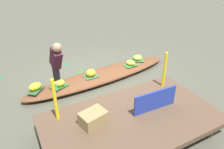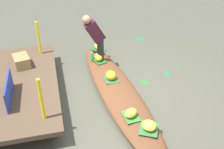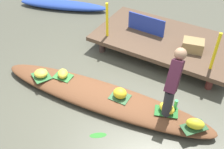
{
  "view_description": "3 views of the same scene",
  "coord_description": "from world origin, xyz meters",
  "px_view_note": "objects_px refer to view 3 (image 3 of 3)",
  "views": [
    {
      "loc": [
        2.12,
        4.56,
        2.91
      ],
      "look_at": [
        -0.01,
        0.54,
        0.41
      ],
      "focal_mm": 33.45,
      "sensor_mm": 36.0,
      "label": 1
    },
    {
      "loc": [
        -4.56,
        1.24,
        3.66
      ],
      "look_at": [
        0.15,
        0.1,
        0.49
      ],
      "focal_mm": 44.36,
      "sensor_mm": 36.0,
      "label": 2
    },
    {
      "loc": [
        2.02,
        -3.03,
        3.77
      ],
      "look_at": [
        0.04,
        0.34,
        0.44
      ],
      "focal_mm": 42.97,
      "sensor_mm": 36.0,
      "label": 3
    }
  ],
  "objects_px": {
    "vendor_boat": "(101,97)",
    "vendor_person": "(173,81)",
    "market_banner": "(146,24)",
    "banana_bunch_2": "(120,93)",
    "moored_boat": "(63,5)",
    "banana_bunch_3": "(167,108)",
    "water_bottle": "(176,104)",
    "produce_crate": "(193,46)",
    "banana_bunch_1": "(63,74)",
    "banana_bunch_0": "(41,73)",
    "banana_bunch_4": "(195,124)"
  },
  "relations": [
    {
      "from": "vendor_boat",
      "to": "vendor_person",
      "type": "height_order",
      "value": "vendor_person"
    },
    {
      "from": "vendor_person",
      "to": "market_banner",
      "type": "distance_m",
      "value": 2.33
    },
    {
      "from": "banana_bunch_2",
      "to": "market_banner",
      "type": "bearing_deg",
      "value": 102.38
    },
    {
      "from": "vendor_boat",
      "to": "moored_boat",
      "type": "relative_size",
      "value": 1.6
    },
    {
      "from": "vendor_person",
      "to": "vendor_boat",
      "type": "bearing_deg",
      "value": -169.1
    },
    {
      "from": "banana_bunch_3",
      "to": "water_bottle",
      "type": "relative_size",
      "value": 1.5
    },
    {
      "from": "market_banner",
      "to": "produce_crate",
      "type": "relative_size",
      "value": 2.09
    },
    {
      "from": "banana_bunch_3",
      "to": "water_bottle",
      "type": "bearing_deg",
      "value": 56.54
    },
    {
      "from": "market_banner",
      "to": "banana_bunch_1",
      "type": "bearing_deg",
      "value": -109.51
    },
    {
      "from": "banana_bunch_1",
      "to": "water_bottle",
      "type": "bearing_deg",
      "value": 8.35
    },
    {
      "from": "banana_bunch_2",
      "to": "banana_bunch_3",
      "type": "distance_m",
      "value": 0.88
    },
    {
      "from": "water_bottle",
      "to": "market_banner",
      "type": "xyz_separation_m",
      "value": [
        -1.43,
        1.81,
        0.29
      ]
    },
    {
      "from": "banana_bunch_2",
      "to": "banana_bunch_0",
      "type": "bearing_deg",
      "value": -170.22
    },
    {
      "from": "banana_bunch_3",
      "to": "vendor_boat",
      "type": "bearing_deg",
      "value": -172.22
    },
    {
      "from": "banana_bunch_1",
      "to": "banana_bunch_4",
      "type": "xyz_separation_m",
      "value": [
        2.68,
        0.08,
        0.02
      ]
    },
    {
      "from": "vendor_person",
      "to": "market_banner",
      "type": "xyz_separation_m",
      "value": [
        -1.33,
        1.89,
        -0.3
      ]
    },
    {
      "from": "banana_bunch_4",
      "to": "water_bottle",
      "type": "xyz_separation_m",
      "value": [
        -0.42,
        0.25,
        0.0
      ]
    },
    {
      "from": "banana_bunch_2",
      "to": "market_banner",
      "type": "relative_size",
      "value": 0.28
    },
    {
      "from": "banana_bunch_0",
      "to": "banana_bunch_2",
      "type": "distance_m",
      "value": 1.68
    },
    {
      "from": "banana_bunch_3",
      "to": "vendor_person",
      "type": "xyz_separation_m",
      "value": [
        0.0,
        0.07,
        0.59
      ]
    },
    {
      "from": "vendor_boat",
      "to": "banana_bunch_3",
      "type": "xyz_separation_m",
      "value": [
        1.25,
        0.17,
        0.2
      ]
    },
    {
      "from": "banana_bunch_1",
      "to": "banana_bunch_4",
      "type": "bearing_deg",
      "value": 1.74
    },
    {
      "from": "vendor_boat",
      "to": "banana_bunch_2",
      "type": "distance_m",
      "value": 0.43
    },
    {
      "from": "banana_bunch_2",
      "to": "banana_bunch_3",
      "type": "height_order",
      "value": "banana_bunch_2"
    },
    {
      "from": "banana_bunch_2",
      "to": "banana_bunch_4",
      "type": "distance_m",
      "value": 1.41
    },
    {
      "from": "produce_crate",
      "to": "moored_boat",
      "type": "bearing_deg",
      "value": 169.66
    },
    {
      "from": "banana_bunch_0",
      "to": "market_banner",
      "type": "relative_size",
      "value": 0.29
    },
    {
      "from": "water_bottle",
      "to": "banana_bunch_1",
      "type": "bearing_deg",
      "value": -171.65
    },
    {
      "from": "banana_bunch_2",
      "to": "water_bottle",
      "type": "height_order",
      "value": "banana_bunch_2"
    },
    {
      "from": "moored_boat",
      "to": "banana_bunch_0",
      "type": "height_order",
      "value": "banana_bunch_0"
    },
    {
      "from": "moored_boat",
      "to": "banana_bunch_4",
      "type": "distance_m",
      "value": 5.53
    },
    {
      "from": "banana_bunch_1",
      "to": "banana_bunch_2",
      "type": "xyz_separation_m",
      "value": [
        1.27,
        0.08,
        0.02
      ]
    },
    {
      "from": "banana_bunch_4",
      "to": "banana_bunch_0",
      "type": "bearing_deg",
      "value": -174.58
    },
    {
      "from": "market_banner",
      "to": "banana_bunch_4",
      "type": "bearing_deg",
      "value": -46.35
    },
    {
      "from": "banana_bunch_2",
      "to": "market_banner",
      "type": "xyz_separation_m",
      "value": [
        -0.45,
        2.06,
        0.28
      ]
    },
    {
      "from": "produce_crate",
      "to": "banana_bunch_3",
      "type": "bearing_deg",
      "value": -85.47
    },
    {
      "from": "banana_bunch_2",
      "to": "banana_bunch_3",
      "type": "bearing_deg",
      "value": 6.37
    },
    {
      "from": "banana_bunch_1",
      "to": "moored_boat",
      "type": "bearing_deg",
      "value": 128.57
    },
    {
      "from": "moored_boat",
      "to": "water_bottle",
      "type": "xyz_separation_m",
      "value": [
        4.43,
        -2.39,
        0.21
      ]
    },
    {
      "from": "vendor_boat",
      "to": "moored_boat",
      "type": "distance_m",
      "value": 4.11
    },
    {
      "from": "banana_bunch_3",
      "to": "vendor_person",
      "type": "bearing_deg",
      "value": 89.68
    },
    {
      "from": "banana_bunch_1",
      "to": "banana_bunch_3",
      "type": "bearing_deg",
      "value": 4.65
    },
    {
      "from": "banana_bunch_3",
      "to": "market_banner",
      "type": "relative_size",
      "value": 0.31
    },
    {
      "from": "banana_bunch_3",
      "to": "banana_bunch_4",
      "type": "bearing_deg",
      "value": -10.06
    },
    {
      "from": "banana_bunch_1",
      "to": "produce_crate",
      "type": "height_order",
      "value": "produce_crate"
    },
    {
      "from": "banana_bunch_3",
      "to": "water_bottle",
      "type": "distance_m",
      "value": 0.19
    },
    {
      "from": "water_bottle",
      "to": "banana_bunch_0",
      "type": "bearing_deg",
      "value": -168.44
    },
    {
      "from": "vendor_person",
      "to": "produce_crate",
      "type": "bearing_deg",
      "value": 94.73
    },
    {
      "from": "moored_boat",
      "to": "banana_bunch_1",
      "type": "height_order",
      "value": "banana_bunch_1"
    },
    {
      "from": "market_banner",
      "to": "water_bottle",
      "type": "bearing_deg",
      "value": -50.02
    }
  ]
}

